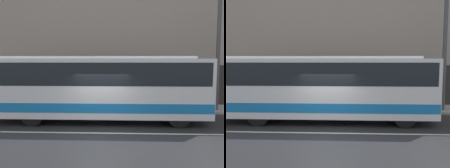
# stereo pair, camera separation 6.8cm
# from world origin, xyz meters

# --- Properties ---
(ground_plane) EXTENTS (60.00, 60.00, 0.00)m
(ground_plane) POSITION_xyz_m (0.00, 0.00, 0.00)
(ground_plane) COLOR #262628
(sidewalk) EXTENTS (60.00, 2.60, 0.13)m
(sidewalk) POSITION_xyz_m (0.00, 5.30, 0.06)
(sidewalk) COLOR #A09E99
(sidewalk) RESTS_ON ground_plane
(building_facade) EXTENTS (60.00, 0.35, 11.23)m
(building_facade) POSITION_xyz_m (0.00, 6.74, 5.41)
(building_facade) COLOR gray
(building_facade) RESTS_ON ground_plane
(lane_stripe) EXTENTS (54.00, 0.14, 0.01)m
(lane_stripe) POSITION_xyz_m (0.00, 0.00, 0.00)
(lane_stripe) COLOR beige
(lane_stripe) RESTS_ON ground_plane
(transit_bus) EXTENTS (10.94, 2.60, 3.32)m
(transit_bus) POSITION_xyz_m (-0.26, 2.21, 1.87)
(transit_bus) COLOR white
(transit_bus) RESTS_ON ground_plane
(utility_pole_near) EXTENTS (0.24, 0.24, 6.81)m
(utility_pole_near) POSITION_xyz_m (6.66, 4.77, 3.53)
(utility_pole_near) COLOR #4C4C4F
(utility_pole_near) RESTS_ON sidewalk
(pedestrian_waiting) EXTENTS (0.36, 0.36, 1.57)m
(pedestrian_waiting) POSITION_xyz_m (1.24, 4.59, 0.85)
(pedestrian_waiting) COLOR maroon
(pedestrian_waiting) RESTS_ON sidewalk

